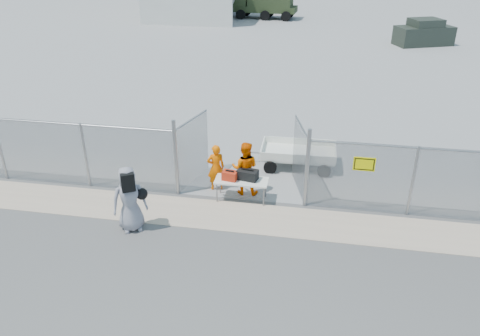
% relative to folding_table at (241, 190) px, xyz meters
% --- Properties ---
extents(ground, '(160.00, 160.00, 0.00)m').
position_rel_folding_table_xyz_m(ground, '(-0.05, -2.01, -0.34)').
color(ground, '#3E3C3C').
extents(tarmac_inside, '(160.00, 80.00, 0.01)m').
position_rel_folding_table_xyz_m(tarmac_inside, '(-0.05, 39.99, -0.34)').
color(tarmac_inside, gray).
rests_on(tarmac_inside, ground).
extents(dirt_strip, '(44.00, 1.60, 0.01)m').
position_rel_folding_table_xyz_m(dirt_strip, '(-0.05, -1.01, -0.34)').
color(dirt_strip, '#C5AF94').
rests_on(dirt_strip, ground).
extents(chain_link_fence, '(40.00, 0.20, 2.20)m').
position_rel_folding_table_xyz_m(chain_link_fence, '(-0.05, -0.01, 0.76)').
color(chain_link_fence, gray).
rests_on(chain_link_fence, ground).
extents(folding_table, '(1.63, 0.69, 0.69)m').
position_rel_folding_table_xyz_m(folding_table, '(0.00, 0.00, 0.00)').
color(folding_table, white).
rests_on(folding_table, ground).
extents(orange_bag, '(0.49, 0.37, 0.28)m').
position_rel_folding_table_xyz_m(orange_bag, '(-0.36, -0.04, 0.48)').
color(orange_bag, red).
rests_on(orange_bag, folding_table).
extents(black_duffel, '(0.69, 0.48, 0.30)m').
position_rel_folding_table_xyz_m(black_duffel, '(0.17, 0.09, 0.50)').
color(black_duffel, black).
rests_on(black_duffel, folding_table).
extents(security_worker_left, '(0.67, 0.56, 1.55)m').
position_rel_folding_table_xyz_m(security_worker_left, '(-0.92, 0.53, 0.43)').
color(security_worker_left, '#FF6700').
rests_on(security_worker_left, ground).
extents(security_worker_right, '(0.87, 0.68, 1.75)m').
position_rel_folding_table_xyz_m(security_worker_right, '(0.03, 0.44, 0.53)').
color(security_worker_right, '#FF6700').
rests_on(security_worker_right, ground).
extents(visitor, '(1.11, 0.99, 1.91)m').
position_rel_folding_table_xyz_m(visitor, '(-2.74, -2.10, 0.61)').
color(visitor, gray).
rests_on(visitor, ground).
extents(utility_trailer, '(3.40, 1.80, 0.82)m').
position_rel_folding_table_xyz_m(utility_trailer, '(1.57, 2.68, 0.06)').
color(utility_trailer, white).
rests_on(utility_trailer, ground).
extents(military_truck, '(6.02, 2.60, 2.80)m').
position_rel_folding_table_xyz_m(military_truck, '(-3.60, 34.10, 1.06)').
color(military_truck, '#2C381E').
rests_on(military_truck, ground).
extents(parked_vehicle_near, '(4.46, 3.26, 1.84)m').
position_rel_folding_table_xyz_m(parked_vehicle_near, '(9.31, 24.30, 0.57)').
color(parked_vehicle_near, '#282F27').
rests_on(parked_vehicle_near, ground).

